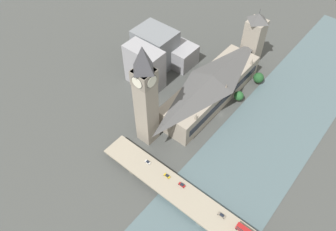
{
  "coord_description": "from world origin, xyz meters",
  "views": [
    {
      "loc": [
        -71.23,
        148.14,
        182.48
      ],
      "look_at": [
        20.99,
        36.51,
        16.57
      ],
      "focal_mm": 35.0,
      "sensor_mm": 36.0,
      "label": 1
    }
  ],
  "objects_px": {
    "victoria_tower": "(253,39)",
    "car_southbound_mid": "(167,176)",
    "parliament_hall": "(211,88)",
    "car_southbound_lead": "(148,162)",
    "double_decker_bus_rear": "(246,231)",
    "road_bridge": "(206,212)",
    "clock_tower": "(145,95)",
    "car_southbound_tail": "(222,215)",
    "car_northbound_tail": "(182,185)"
  },
  "relations": [
    {
      "from": "victoria_tower",
      "to": "car_southbound_mid",
      "type": "height_order",
      "value": "victoria_tower"
    },
    {
      "from": "parliament_hall",
      "to": "car_southbound_lead",
      "type": "distance_m",
      "value": 76.46
    },
    {
      "from": "parliament_hall",
      "to": "double_decker_bus_rear",
      "type": "height_order",
      "value": "parliament_hall"
    },
    {
      "from": "parliament_hall",
      "to": "road_bridge",
      "type": "height_order",
      "value": "parliament_hall"
    },
    {
      "from": "road_bridge",
      "to": "clock_tower",
      "type": "bearing_deg",
      "value": -18.89
    },
    {
      "from": "double_decker_bus_rear",
      "to": "car_southbound_tail",
      "type": "distance_m",
      "value": 15.52
    },
    {
      "from": "clock_tower",
      "to": "car_northbound_tail",
      "type": "bearing_deg",
      "value": 157.75
    },
    {
      "from": "parliament_hall",
      "to": "car_northbound_tail",
      "type": "xyz_separation_m",
      "value": [
        -31.24,
        75.03,
        -5.92
      ]
    },
    {
      "from": "double_decker_bus_rear",
      "to": "car_southbound_lead",
      "type": "height_order",
      "value": "double_decker_bus_rear"
    },
    {
      "from": "clock_tower",
      "to": "road_bridge",
      "type": "distance_m",
      "value": 77.52
    },
    {
      "from": "car_southbound_lead",
      "to": "clock_tower",
      "type": "bearing_deg",
      "value": -48.67
    },
    {
      "from": "double_decker_bus_rear",
      "to": "car_southbound_tail",
      "type": "relative_size",
      "value": 2.36
    },
    {
      "from": "double_decker_bus_rear",
      "to": "clock_tower",
      "type": "bearing_deg",
      "value": -12.11
    },
    {
      "from": "double_decker_bus_rear",
      "to": "car_southbound_mid",
      "type": "relative_size",
      "value": 2.61
    },
    {
      "from": "car_southbound_lead",
      "to": "car_northbound_tail",
      "type": "bearing_deg",
      "value": -177.72
    },
    {
      "from": "car_southbound_lead",
      "to": "car_southbound_tail",
      "type": "relative_size",
      "value": 0.83
    },
    {
      "from": "car_northbound_tail",
      "to": "car_southbound_lead",
      "type": "distance_m",
      "value": 26.84
    },
    {
      "from": "double_decker_bus_rear",
      "to": "car_southbound_lead",
      "type": "bearing_deg",
      "value": -0.04
    },
    {
      "from": "road_bridge",
      "to": "car_northbound_tail",
      "type": "distance_m",
      "value": 21.5
    },
    {
      "from": "car_southbound_mid",
      "to": "car_southbound_tail",
      "type": "height_order",
      "value": "car_southbound_tail"
    },
    {
      "from": "clock_tower",
      "to": "victoria_tower",
      "type": "height_order",
      "value": "clock_tower"
    },
    {
      "from": "parliament_hall",
      "to": "car_northbound_tail",
      "type": "bearing_deg",
      "value": 112.61
    },
    {
      "from": "car_northbound_tail",
      "to": "car_southbound_mid",
      "type": "distance_m",
      "value": 10.96
    },
    {
      "from": "double_decker_bus_rear",
      "to": "car_northbound_tail",
      "type": "xyz_separation_m",
      "value": [
        44.56,
        -1.12,
        -2.06
      ]
    },
    {
      "from": "car_southbound_lead",
      "to": "car_southbound_mid",
      "type": "bearing_deg",
      "value": -179.5
    },
    {
      "from": "clock_tower",
      "to": "car_southbound_mid",
      "type": "distance_m",
      "value": 51.62
    },
    {
      "from": "parliament_hall",
      "to": "road_bridge",
      "type": "relative_size",
      "value": 0.63
    },
    {
      "from": "clock_tower",
      "to": "car_southbound_tail",
      "type": "height_order",
      "value": "clock_tower"
    },
    {
      "from": "car_northbound_tail",
      "to": "car_southbound_lead",
      "type": "relative_size",
      "value": 1.1
    },
    {
      "from": "parliament_hall",
      "to": "clock_tower",
      "type": "bearing_deg",
      "value": 78.06
    },
    {
      "from": "victoria_tower",
      "to": "car_southbound_tail",
      "type": "xyz_separation_m",
      "value": [
        -60.49,
        134.64,
        -17.09
      ]
    },
    {
      "from": "parliament_hall",
      "to": "road_bridge",
      "type": "distance_m",
      "value": 95.28
    },
    {
      "from": "parliament_hall",
      "to": "car_southbound_lead",
      "type": "height_order",
      "value": "parliament_hall"
    },
    {
      "from": "clock_tower",
      "to": "car_southbound_mid",
      "type": "height_order",
      "value": "clock_tower"
    },
    {
      "from": "parliament_hall",
      "to": "victoria_tower",
      "type": "height_order",
      "value": "victoria_tower"
    },
    {
      "from": "car_southbound_tail",
      "to": "road_bridge",
      "type": "bearing_deg",
      "value": 22.59
    },
    {
      "from": "parliament_hall",
      "to": "car_southbound_tail",
      "type": "bearing_deg",
      "value": 128.52
    },
    {
      "from": "clock_tower",
      "to": "car_northbound_tail",
      "type": "xyz_separation_m",
      "value": [
        -43.36,
        17.74,
        -35.46
      ]
    },
    {
      "from": "clock_tower",
      "to": "road_bridge",
      "type": "relative_size",
      "value": 0.51
    },
    {
      "from": "car_northbound_tail",
      "to": "car_southbound_mid",
      "type": "bearing_deg",
      "value": 4.87
    },
    {
      "from": "car_southbound_mid",
      "to": "car_southbound_tail",
      "type": "bearing_deg",
      "value": -179.93
    },
    {
      "from": "double_decker_bus_rear",
      "to": "car_southbound_mid",
      "type": "height_order",
      "value": "double_decker_bus_rear"
    },
    {
      "from": "parliament_hall",
      "to": "victoria_tower",
      "type": "bearing_deg",
      "value": -89.94
    },
    {
      "from": "victoria_tower",
      "to": "car_northbound_tail",
      "type": "height_order",
      "value": "victoria_tower"
    },
    {
      "from": "car_southbound_tail",
      "to": "car_southbound_lead",
      "type": "bearing_deg",
      "value": 0.19
    },
    {
      "from": "road_bridge",
      "to": "car_southbound_tail",
      "type": "relative_size",
      "value": 31.92
    },
    {
      "from": "road_bridge",
      "to": "car_southbound_tail",
      "type": "height_order",
      "value": "car_southbound_tail"
    },
    {
      "from": "parliament_hall",
      "to": "car_northbound_tail",
      "type": "relative_size",
      "value": 22.0
    },
    {
      "from": "car_southbound_lead",
      "to": "victoria_tower",
      "type": "bearing_deg",
      "value": -88.1
    },
    {
      "from": "clock_tower",
      "to": "victoria_tower",
      "type": "distance_m",
      "value": 118.09
    }
  ]
}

